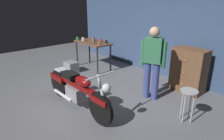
% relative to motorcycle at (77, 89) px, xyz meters
% --- Properties ---
extents(ground_plane, '(12.00, 12.00, 0.00)m').
position_rel_motorcycle_xyz_m(ground_plane, '(0.02, 0.26, -0.45)').
color(ground_plane, slate).
extents(back_wall, '(8.00, 0.12, 3.10)m').
position_rel_motorcycle_xyz_m(back_wall, '(0.02, 3.06, 1.10)').
color(back_wall, '#384C70').
rests_on(back_wall, ground_plane).
extents(workbench, '(1.30, 0.64, 0.90)m').
position_rel_motorcycle_xyz_m(workbench, '(-1.91, 1.77, 0.34)').
color(workbench, brown).
rests_on(workbench, ground_plane).
extents(motorcycle, '(2.19, 0.60, 1.00)m').
position_rel_motorcycle_xyz_m(motorcycle, '(0.00, 0.00, 0.00)').
color(motorcycle, black).
rests_on(motorcycle, ground_plane).
extents(person_standing, '(0.53, 0.35, 1.67)m').
position_rel_motorcycle_xyz_m(person_standing, '(0.70, 1.55, 0.48)').
color(person_standing, '#3B4989').
rests_on(person_standing, ground_plane).
extents(shop_stool, '(0.32, 0.32, 0.64)m').
position_rel_motorcycle_xyz_m(shop_stool, '(1.74, 1.34, 0.05)').
color(shop_stool, '#B2B2B7').
rests_on(shop_stool, ground_plane).
extents(wooden_dresser, '(0.80, 0.47, 1.10)m').
position_rel_motorcycle_xyz_m(wooden_dresser, '(1.05, 2.56, 0.10)').
color(wooden_dresser, brown).
rests_on(wooden_dresser, ground_plane).
extents(storage_bin, '(0.44, 0.32, 0.34)m').
position_rel_motorcycle_xyz_m(storage_bin, '(-2.06, 1.02, -0.28)').
color(storage_bin, gray).
rests_on(storage_bin, ground_plane).
extents(mug_black_matte, '(0.11, 0.08, 0.09)m').
position_rel_motorcycle_xyz_m(mug_black_matte, '(-1.45, 1.98, 0.50)').
color(mug_black_matte, black).
rests_on(mug_black_matte, workbench).
extents(mug_red_diner, '(0.12, 0.09, 0.09)m').
position_rel_motorcycle_xyz_m(mug_red_diner, '(-1.75, 1.99, 0.49)').
color(mug_red_diner, red).
rests_on(mug_red_diner, workbench).
extents(mug_brown_stoneware, '(0.12, 0.09, 0.10)m').
position_rel_motorcycle_xyz_m(mug_brown_stoneware, '(-1.47, 1.72, 0.50)').
color(mug_brown_stoneware, brown).
rests_on(mug_brown_stoneware, workbench).
extents(mug_green_speckled, '(0.12, 0.09, 0.10)m').
position_rel_motorcycle_xyz_m(mug_green_speckled, '(-2.47, 1.55, 0.50)').
color(mug_green_speckled, '#3D7F4C').
rests_on(mug_green_speckled, workbench).
extents(mug_orange_travel, '(0.12, 0.09, 0.09)m').
position_rel_motorcycle_xyz_m(mug_orange_travel, '(-2.05, 1.93, 0.50)').
color(mug_orange_travel, orange).
rests_on(mug_orange_travel, workbench).
extents(mug_white_ceramic, '(0.12, 0.09, 0.11)m').
position_rel_motorcycle_xyz_m(mug_white_ceramic, '(-2.28, 1.65, 0.51)').
color(mug_white_ceramic, white).
rests_on(mug_white_ceramic, workbench).
extents(bottle, '(0.06, 0.06, 0.24)m').
position_rel_motorcycle_xyz_m(bottle, '(-1.67, 1.66, 0.55)').
color(bottle, '#3F4C59').
rests_on(bottle, workbench).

